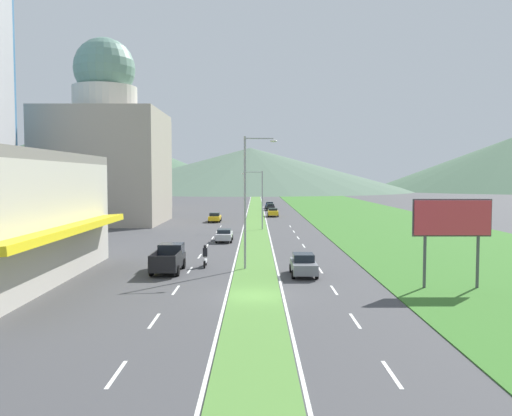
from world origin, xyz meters
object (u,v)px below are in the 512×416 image
object	(u,v)px
street_lamp_near	(248,195)
car_0	(271,207)
street_lamp_mid	(260,195)
billboard_roadside	(453,222)
pickup_truck_0	(169,259)
car_2	(304,265)
car_5	(225,235)
car_3	(215,217)
car_4	(270,205)
car_1	(273,212)
motorcycle_rider	(206,258)

from	to	relation	value
street_lamp_near	car_0	distance (m)	73.05
street_lamp_mid	car_0	xyz separation A→B (m)	(2.65, 41.64, -3.97)
billboard_roadside	pickup_truck_0	size ratio (longest dim) A/B	1.09
car_2	car_5	world-z (taller)	car_2
street_lamp_near	car_3	world-z (taller)	street_lamp_near
car_4	pickup_truck_0	distance (m)	80.87
car_1	street_lamp_near	bearing A→B (deg)	-3.88
car_0	pickup_truck_0	xyz separation A→B (m)	(-9.89, -73.72, 0.24)
car_0	car_2	world-z (taller)	car_2
street_lamp_mid	billboard_roadside	distance (m)	40.26
car_3	car_5	bearing A→B (deg)	-173.19
billboard_roadside	car_0	bearing A→B (deg)	96.83
street_lamp_mid	car_5	size ratio (longest dim) A/B	1.81
pickup_truck_0	car_4	bearing A→B (deg)	-6.99
street_lamp_near	street_lamp_mid	distance (m)	31.17
car_2	car_4	distance (m)	81.98
street_lamp_mid	car_2	xyz separation A→B (m)	(3.01, -33.78, -3.90)
car_0	car_5	distance (m)	55.34
car_3	car_5	distance (m)	25.87
car_4	motorcycle_rider	size ratio (longest dim) A/B	2.14
street_lamp_near	billboard_roadside	distance (m)	15.27
car_2	pickup_truck_0	xyz separation A→B (m)	(-10.24, 1.71, 0.17)
car_0	motorcycle_rider	world-z (taller)	motorcycle_rider
car_1	motorcycle_rider	bearing A→B (deg)	-7.62
car_2	car_5	xyz separation A→B (m)	(-7.08, 20.49, -0.08)
car_0	car_1	distance (m)	17.62
car_2	car_3	xyz separation A→B (m)	(-10.15, 46.18, -0.05)
car_2	car_3	distance (m)	47.29
billboard_roadside	car_4	distance (m)	87.16
car_5	motorcycle_rider	xyz separation A→B (m)	(-0.54, -16.72, 0.01)
car_4	billboard_roadside	bearing A→B (deg)	6.35
street_lamp_mid	car_0	size ratio (longest dim) A/B	1.82
billboard_roadside	street_lamp_mid	bearing A→B (deg)	107.70
street_lamp_mid	motorcycle_rider	size ratio (longest dim) A/B	4.03
car_2	car_1	bearing A→B (deg)	-179.61
street_lamp_mid	street_lamp_near	bearing A→B (deg)	-92.07
street_lamp_mid	car_3	bearing A→B (deg)	119.95
car_4	car_5	bearing A→B (deg)	-6.20
car_1	car_5	xyz separation A→B (m)	(-6.69, -37.31, -0.05)
car_4	car_5	size ratio (longest dim) A/B	0.96
car_3	street_lamp_mid	bearing A→B (deg)	-150.05
street_lamp_near	car_5	xyz separation A→B (m)	(-2.95, 17.83, -5.17)
car_1	car_3	world-z (taller)	car_1
street_lamp_mid	car_1	distance (m)	24.48
car_4	motorcycle_rider	distance (m)	78.54
billboard_roadside	pickup_truck_0	xyz separation A→B (m)	(-19.48, 6.28, -3.40)
car_5	street_lamp_near	bearing A→B (deg)	-170.60
car_3	motorcycle_rider	world-z (taller)	motorcycle_rider
motorcycle_rider	street_lamp_near	bearing A→B (deg)	-107.62
car_4	car_0	bearing A→B (deg)	0.37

